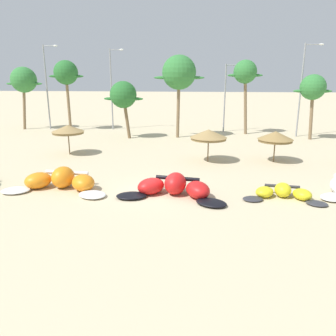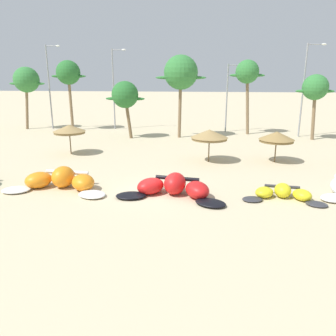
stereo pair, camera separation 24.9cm
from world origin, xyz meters
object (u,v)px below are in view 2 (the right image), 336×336
at_px(palm_center_right, 247,73).
at_px(lamppost_west, 50,84).
at_px(kite_left, 61,181).
at_px(palm_right_of_gap, 315,88).
at_px(beach_umbrella_near_palms, 277,137).
at_px(lamppost_east_center, 228,94).
at_px(palm_left, 68,74).
at_px(kite_left_of_center, 174,188).
at_px(kite_center, 283,193).
at_px(palm_center_left, 181,73).
at_px(beach_umbrella_near_van, 69,129).
at_px(palm_left_of_gap, 125,95).
at_px(lamppost_east, 305,86).
at_px(beach_umbrella_middle, 209,135).
at_px(palm_leftmost, 26,80).
at_px(lamppost_west_center, 114,86).

distance_m(palm_center_right, lamppost_west, 25.27).
xyz_separation_m(kite_left, lamppost_west, (-11.31, 23.83, 5.45)).
bearing_deg(kite_left, palm_right_of_gap, 42.98).
xyz_separation_m(beach_umbrella_near_palms, lamppost_east_center, (-3.10, 15.49, 2.59)).
bearing_deg(palm_left, kite_left_of_center, -56.33).
distance_m(kite_center, palm_center_right, 23.77).
relative_size(palm_center_left, palm_center_right, 1.05).
bearing_deg(beach_umbrella_near_van, palm_left, 111.15).
bearing_deg(kite_left, beach_umbrella_near_palms, 29.77).
height_order(kite_left, palm_left_of_gap, palm_left_of_gap).
relative_size(palm_left_of_gap, palm_right_of_gap, 0.90).
distance_m(palm_left, lamppost_east, 28.85).
height_order(palm_left_of_gap, lamppost_east_center, lamppost_east_center).
height_order(kite_center, lamppost_east_center, lamppost_east_center).
bearing_deg(palm_left_of_gap, lamppost_west, 153.58).
bearing_deg(lamppost_west, beach_umbrella_near_van, -60.32).
distance_m(lamppost_west, lamppost_east_center, 23.25).
bearing_deg(palm_right_of_gap, beach_umbrella_middle, -135.18).
relative_size(palm_center_left, palm_right_of_gap, 1.29).
bearing_deg(palm_leftmost, lamppost_east_center, 1.42).
bearing_deg(beach_umbrella_near_palms, lamppost_east_center, 101.33).
height_order(palm_center_right, lamppost_east, lamppost_east).
bearing_deg(lamppost_west, lamppost_east_center, 0.62).
xyz_separation_m(beach_umbrella_near_van, palm_left_of_gap, (3.22, 8.64, 2.55)).
distance_m(palm_right_of_gap, lamppost_west_center, 24.32).
bearing_deg(lamppost_east, palm_leftmost, 176.47).
xyz_separation_m(lamppost_west, lamppost_east, (31.61, -2.53, -0.14)).
bearing_deg(lamppost_west, palm_leftmost, -172.43).
distance_m(kite_left_of_center, lamppost_west_center, 27.52).
relative_size(beach_umbrella_near_van, beach_umbrella_near_palms, 1.00).
height_order(kite_left_of_center, lamppost_west_center, lamppost_west_center).
bearing_deg(beach_umbrella_middle, palm_center_right, 72.89).
bearing_deg(palm_center_left, palm_leftmost, 168.65).
bearing_deg(kite_left, lamppost_east, 46.36).
xyz_separation_m(lamppost_west_center, lamppost_east_center, (14.77, -0.48, -0.97)).
relative_size(kite_center, palm_left, 0.56).
height_order(beach_umbrella_near_palms, palm_left, palm_left).
bearing_deg(lamppost_east_center, lamppost_east, -18.34).
relative_size(kite_left, kite_left_of_center, 1.04).
bearing_deg(palm_leftmost, beach_umbrella_near_palms, -26.85).
bearing_deg(lamppost_east, kite_left, -133.64).
xyz_separation_m(palm_left_of_gap, lamppost_east, (20.25, 3.11, 0.96)).
height_order(beach_umbrella_near_van, palm_left_of_gap, palm_left_of_gap).
bearing_deg(lamppost_west_center, kite_left_of_center, -67.87).
distance_m(kite_left, palm_center_left, 21.38).
bearing_deg(palm_left, kite_left, -69.98).
distance_m(beach_umbrella_near_palms, palm_right_of_gap, 12.91).
relative_size(kite_left_of_center, palm_center_right, 0.78).
distance_m(beach_umbrella_middle, lamppost_west_center, 20.82).
distance_m(palm_leftmost, lamppost_east, 34.68).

